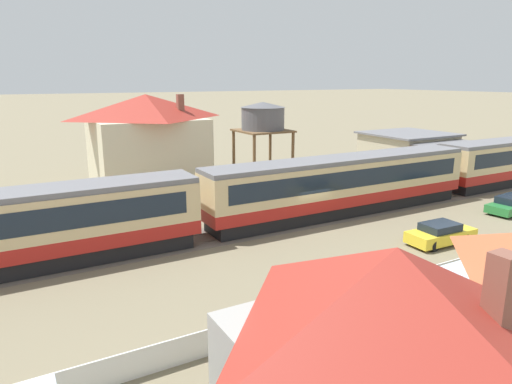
# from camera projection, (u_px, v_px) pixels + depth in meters

# --- Properties ---
(ground_plane) EXTENTS (600.00, 600.00, 0.00)m
(ground_plane) POSITION_uv_depth(u_px,v_px,m) (307.00, 223.00, 31.23)
(ground_plane) COLOR #7A7056
(passenger_train) EXTENTS (67.00, 3.09, 4.20)m
(passenger_train) POSITION_uv_depth(u_px,v_px,m) (346.00, 182.00, 33.11)
(passenger_train) COLOR #AD1E19
(passenger_train) RESTS_ON ground_plane
(railway_track) EXTENTS (113.32, 3.60, 0.04)m
(railway_track) POSITION_uv_depth(u_px,v_px,m) (305.00, 220.00, 32.01)
(railway_track) COLOR #665B51
(railway_track) RESTS_ON ground_plane
(station_building) EXTENTS (8.68, 9.45, 3.82)m
(station_building) POSITION_uv_depth(u_px,v_px,m) (408.00, 150.00, 50.76)
(station_building) COLOR #BCB293
(station_building) RESTS_ON ground_plane
(station_house_red_roof) EXTENTS (10.33, 8.65, 8.29)m
(station_house_red_roof) POSITION_uv_depth(u_px,v_px,m) (148.00, 139.00, 41.61)
(station_house_red_roof) COLOR beige
(station_house_red_roof) RESTS_ON ground_plane
(water_tower) EXTENTS (4.63, 4.63, 7.53)m
(water_tower) POSITION_uv_depth(u_px,v_px,m) (263.00, 118.00, 42.68)
(water_tower) COLOR brown
(water_tower) RESTS_ON ground_plane
(cottage_red_roof_2) EXTENTS (7.02, 7.84, 5.89)m
(cottage_red_roof_2) POSITION_uv_depth(u_px,v_px,m) (389.00, 356.00, 11.14)
(cottage_red_roof_2) COLOR #9E9E99
(cottage_red_roof_2) RESTS_ON ground_plane
(picket_fence_front) EXTENTS (44.86, 0.06, 1.05)m
(picket_fence_front) POSITION_uv_depth(u_px,v_px,m) (332.00, 306.00, 18.84)
(picket_fence_front) COLOR white
(picket_fence_front) RESTS_ON ground_plane
(parked_car_yellow) EXTENTS (4.38, 1.89, 1.29)m
(parked_car_yellow) POSITION_uv_depth(u_px,v_px,m) (441.00, 234.00, 27.30)
(parked_car_yellow) COLOR yellow
(parked_car_yellow) RESTS_ON ground_plane
(yard_tree_0) EXTENTS (4.59, 4.59, 7.57)m
(yard_tree_0) POSITION_uv_depth(u_px,v_px,m) (140.00, 126.00, 43.40)
(yard_tree_0) COLOR #4C3823
(yard_tree_0) RESTS_ON ground_plane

